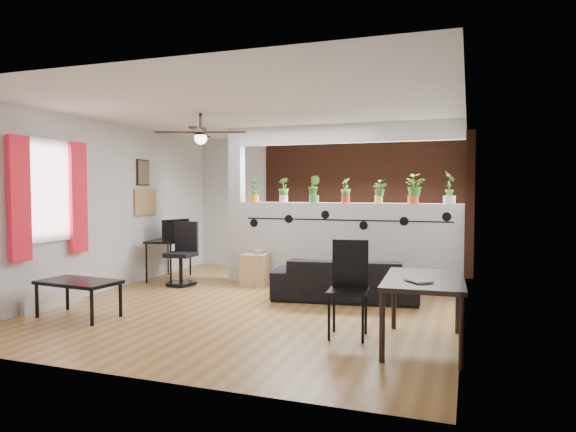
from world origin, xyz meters
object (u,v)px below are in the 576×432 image
at_px(ceiling_fan, 201,134).
at_px(computer_desk, 169,243).
at_px(office_chair, 183,258).
at_px(sofa, 345,280).
at_px(cube_shelf, 255,269).
at_px(potted_plant_1, 284,189).
at_px(potted_plant_6, 450,187).
at_px(potted_plant_3, 346,190).
at_px(folding_chair, 349,279).
at_px(cup, 258,251).
at_px(potted_plant_4, 379,191).
at_px(dining_table, 424,285).
at_px(potted_plant_0, 254,189).
at_px(potted_plant_5, 413,188).
at_px(coffee_table, 78,284).
at_px(potted_plant_2, 314,188).

distance_m(ceiling_fan, computer_desk, 2.66).
bearing_deg(office_chair, ceiling_fan, -48.39).
relative_size(sofa, cube_shelf, 3.79).
height_order(potted_plant_1, potted_plant_6, potted_plant_6).
bearing_deg(potted_plant_3, folding_chair, -76.06).
bearing_deg(cup, potted_plant_3, 13.84).
distance_m(potted_plant_3, potted_plant_6, 1.58).
xyz_separation_m(potted_plant_4, dining_table, (0.92, -2.82, -0.93)).
relative_size(potted_plant_1, cube_shelf, 0.80).
relative_size(potted_plant_0, dining_table, 0.32).
distance_m(sofa, computer_desk, 3.34).
height_order(potted_plant_5, potted_plant_6, potted_plant_6).
xyz_separation_m(ceiling_fan, coffee_table, (-1.02, -1.22, -1.91)).
relative_size(potted_plant_3, potted_plant_6, 0.80).
height_order(ceiling_fan, potted_plant_6, ceiling_fan).
bearing_deg(potted_plant_5, ceiling_fan, -145.85).
distance_m(cube_shelf, coffee_table, 2.94).
height_order(potted_plant_6, dining_table, potted_plant_6).
distance_m(potted_plant_2, sofa, 1.77).
bearing_deg(computer_desk, dining_table, -28.84).
xyz_separation_m(potted_plant_4, cube_shelf, (-1.96, -0.34, -1.29)).
height_order(sofa, folding_chair, folding_chair).
distance_m(potted_plant_0, dining_table, 4.25).
xyz_separation_m(potted_plant_0, coffee_table, (-1.04, -3.02, -1.17)).
relative_size(potted_plant_4, potted_plant_5, 0.80).
relative_size(ceiling_fan, coffee_table, 1.17).
height_order(potted_plant_0, potted_plant_1, potted_plant_0).
relative_size(potted_plant_3, coffee_table, 0.38).
distance_m(potted_plant_4, folding_chair, 2.82).
relative_size(potted_plant_6, sofa, 0.25).
xyz_separation_m(potted_plant_5, potted_plant_6, (0.53, 0.00, 0.02)).
xyz_separation_m(potted_plant_1, potted_plant_3, (1.05, -0.00, -0.01)).
xyz_separation_m(potted_plant_2, sofa, (0.75, -0.94, -1.30)).
bearing_deg(folding_chair, sofa, 104.38).
height_order(potted_plant_0, potted_plant_6, potted_plant_6).
bearing_deg(cube_shelf, potted_plant_5, 3.09).
distance_m(potted_plant_0, computer_desk, 1.78).
xyz_separation_m(potted_plant_3, coffee_table, (-2.62, -3.02, -1.15)).
distance_m(potted_plant_6, sofa, 2.12).
relative_size(computer_desk, dining_table, 0.80).
height_order(ceiling_fan, folding_chair, ceiling_fan).
xyz_separation_m(cube_shelf, cup, (0.05, 0.00, 0.30)).
distance_m(office_chair, coffee_table, 2.28).
bearing_deg(cube_shelf, dining_table, -45.41).
bearing_deg(potted_plant_6, potted_plant_5, 180.00).
bearing_deg(potted_plant_2, office_chair, -159.93).
xyz_separation_m(sofa, computer_desk, (-3.27, 0.60, 0.35)).
bearing_deg(potted_plant_3, computer_desk, -173.64).
bearing_deg(potted_plant_2, sofa, -51.58).
bearing_deg(coffee_table, potted_plant_1, 62.50).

